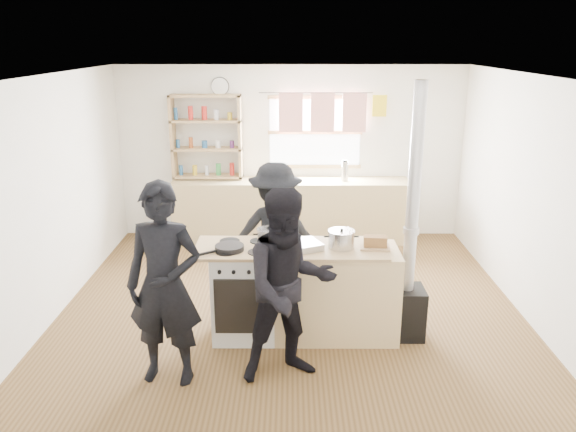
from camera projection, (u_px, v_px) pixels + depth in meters
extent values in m
cube|color=brown|center=(290.00, 308.00, 6.20)|extent=(5.00, 5.00, 0.01)
cube|color=tan|center=(291.00, 210.00, 8.18)|extent=(3.40, 0.55, 0.90)
cube|color=tan|center=(208.00, 176.00, 8.15)|extent=(1.00, 0.28, 0.03)
cube|color=tan|center=(207.00, 149.00, 8.03)|extent=(1.00, 0.28, 0.03)
cube|color=tan|center=(206.00, 121.00, 7.91)|extent=(1.00, 0.28, 0.03)
cube|color=tan|center=(205.00, 96.00, 7.81)|extent=(1.00, 0.28, 0.03)
cube|color=tan|center=(173.00, 137.00, 7.99)|extent=(0.04, 0.28, 1.20)
cube|color=tan|center=(240.00, 137.00, 7.98)|extent=(0.04, 0.28, 1.20)
cylinder|color=silver|center=(345.00, 171.00, 8.00)|extent=(0.10, 0.10, 0.28)
cube|color=white|center=(245.00, 292.00, 5.54)|extent=(0.60, 0.60, 0.90)
cube|color=#D6B881|center=(336.00, 293.00, 5.54)|extent=(1.20, 0.60, 0.90)
cube|color=tan|center=(290.00, 248.00, 5.40)|extent=(1.84, 0.64, 0.03)
cylinder|color=black|center=(230.00, 248.00, 5.30)|extent=(0.38, 0.38, 0.05)
cylinder|color=#2E571E|center=(229.00, 246.00, 5.30)|extent=(0.25, 0.25, 0.02)
cube|color=silver|center=(302.00, 246.00, 5.33)|extent=(0.42, 0.40, 0.06)
cube|color=brown|center=(302.00, 244.00, 5.33)|extent=(0.36, 0.34, 0.02)
cylinder|color=silver|center=(268.00, 237.00, 5.44)|extent=(0.22, 0.22, 0.15)
cylinder|color=silver|center=(268.00, 229.00, 5.42)|extent=(0.22, 0.22, 0.01)
sphere|color=black|center=(268.00, 228.00, 5.41)|extent=(0.03, 0.03, 0.03)
cylinder|color=#B5B5B7|center=(341.00, 240.00, 5.35)|extent=(0.25, 0.25, 0.16)
cylinder|color=#B5B5B7|center=(342.00, 231.00, 5.32)|extent=(0.26, 0.26, 0.01)
sphere|color=black|center=(342.00, 230.00, 5.32)|extent=(0.03, 0.03, 0.03)
cube|color=tan|center=(375.00, 247.00, 5.36)|extent=(0.30, 0.23, 0.02)
cube|color=olive|center=(375.00, 241.00, 5.34)|extent=(0.23, 0.13, 0.10)
cube|color=black|center=(405.00, 312.00, 5.56)|extent=(0.35, 0.35, 0.51)
cylinder|color=#ADADB2|center=(414.00, 190.00, 5.18)|extent=(0.12, 0.12, 1.99)
imported|color=black|center=(165.00, 285.00, 4.67)|extent=(0.69, 0.49, 1.77)
imported|color=black|center=(289.00, 287.00, 4.72)|extent=(0.98, 0.86, 1.70)
imported|color=black|center=(276.00, 232.00, 6.23)|extent=(1.06, 0.66, 1.58)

